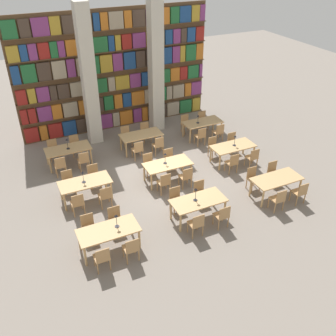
{
  "coord_description": "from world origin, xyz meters",
  "views": [
    {
      "loc": [
        -5.05,
        -11.02,
        8.17
      ],
      "look_at": [
        0.0,
        -0.27,
        0.68
      ],
      "focal_mm": 40.0,
      "sensor_mm": 36.0,
      "label": 1
    }
  ],
  "objects": [
    {
      "name": "chair_29",
      "position": [
        -0.39,
        3.33,
        0.47
      ],
      "size": [
        0.42,
        0.4,
        0.88
      ],
      "rotation": [
        0.0,
        0.0,
        3.14
      ],
      "color": "tan",
      "rests_on": "ground_plane"
    },
    {
      "name": "chair_3",
      "position": [
        -2.66,
        -2.0,
        0.47
      ],
      "size": [
        0.42,
        0.4,
        0.88
      ],
      "rotation": [
        0.0,
        0.0,
        3.14
      ],
      "color": "tan",
      "rests_on": "ground_plane"
    },
    {
      "name": "chair_6",
      "position": [
        0.5,
        -3.3,
        0.47
      ],
      "size": [
        0.42,
        0.4,
        0.88
      ],
      "color": "tan",
      "rests_on": "ground_plane"
    },
    {
      "name": "chair_17",
      "position": [
        -0.4,
        0.65,
        0.47
      ],
      "size": [
        0.42,
        0.4,
        0.88
      ],
      "rotation": [
        0.0,
        0.0,
        3.14
      ],
      "color": "tan",
      "rests_on": "ground_plane"
    },
    {
      "name": "chair_34",
      "position": [
        3.55,
        1.87,
        0.47
      ],
      "size": [
        0.42,
        0.4,
        0.88
      ],
      "color": "tan",
      "rests_on": "ground_plane"
    },
    {
      "name": "chair_9",
      "position": [
        2.7,
        -1.93,
        0.47
      ],
      "size": [
        0.42,
        0.4,
        0.88
      ],
      "rotation": [
        0.0,
        0.0,
        3.14
      ],
      "color": "tan",
      "rests_on": "ground_plane"
    },
    {
      "name": "chair_16",
      "position": [
        -0.4,
        -0.79,
        0.47
      ],
      "size": [
        0.42,
        0.4,
        0.88
      ],
      "color": "tan",
      "rests_on": "ground_plane"
    },
    {
      "name": "desk_lamp_1",
      "position": [
        -0.08,
        -2.55,
        1.09
      ],
      "size": [
        0.14,
        0.14,
        0.49
      ],
      "color": "#232328",
      "rests_on": "reading_table_1"
    },
    {
      "name": "desk_lamp_6",
      "position": [
        2.85,
        2.57,
        1.02
      ],
      "size": [
        0.14,
        0.14,
        0.4
      ],
      "color": "#232328",
      "rests_on": "reading_table_8"
    },
    {
      "name": "chair_35",
      "position": [
        3.55,
        3.31,
        0.47
      ],
      "size": [
        0.42,
        0.4,
        0.88
      ],
      "rotation": [
        0.0,
        0.0,
        3.14
      ],
      "color": "tan",
      "rests_on": "ground_plane"
    },
    {
      "name": "chair_8",
      "position": [
        2.7,
        -3.37,
        0.47
      ],
      "size": [
        0.42,
        0.4,
        0.88
      ],
      "color": "tan",
      "rests_on": "ground_plane"
    },
    {
      "name": "reading_table_5",
      "position": [
        3.1,
        0.05,
        0.67
      ],
      "size": [
        1.82,
        0.87,
        0.76
      ],
      "color": "tan",
      "rests_on": "ground_plane"
    },
    {
      "name": "chair_31",
      "position": [
        0.55,
        3.33,
        0.47
      ],
      "size": [
        0.42,
        0.4,
        0.88
      ],
      "rotation": [
        0.0,
        0.0,
        3.14
      ],
      "color": "tan",
      "rests_on": "ground_plane"
    },
    {
      "name": "chair_11",
      "position": [
        3.65,
        -1.93,
        0.47
      ],
      "size": [
        0.42,
        0.4,
        0.88
      ],
      "rotation": [
        0.0,
        0.0,
        3.14
      ],
      "color": "tan",
      "rests_on": "ground_plane"
    },
    {
      "name": "chair_26",
      "position": [
        -2.67,
        1.99,
        0.47
      ],
      "size": [
        0.42,
        0.4,
        0.88
      ],
      "color": "tan",
      "rests_on": "ground_plane"
    },
    {
      "name": "chair_23",
      "position": [
        3.59,
        0.77,
        0.47
      ],
      "size": [
        0.42,
        0.4,
        0.88
      ],
      "rotation": [
        0.0,
        0.0,
        3.14
      ],
      "color": "tan",
      "rests_on": "ground_plane"
    },
    {
      "name": "bookshelf_bank",
      "position": [
        0.02,
        5.42,
        2.69
      ],
      "size": [
        9.22,
        0.35,
        5.5
      ],
      "color": "brown",
      "rests_on": "ground_plane"
    },
    {
      "name": "chair_5",
      "position": [
        -0.44,
        -1.86,
        0.47
      ],
      "size": [
        0.42,
        0.4,
        0.88
      ],
      "rotation": [
        0.0,
        0.0,
        3.14
      ],
      "color": "tan",
      "rests_on": "ground_plane"
    },
    {
      "name": "chair_13",
      "position": [
        -3.55,
        0.77,
        0.47
      ],
      "size": [
        0.42,
        0.4,
        0.88
      ],
      "rotation": [
        0.0,
        0.0,
        3.14
      ],
      "color": "tan",
      "rests_on": "ground_plane"
    },
    {
      "name": "desk_lamp_0",
      "position": [
        -2.82,
        -2.69,
        1.07
      ],
      "size": [
        0.14,
        0.14,
        0.46
      ],
      "color": "#232328",
      "rests_on": "reading_table_0"
    },
    {
      "name": "chair_25",
      "position": [
        -3.59,
        3.43,
        0.47
      ],
      "size": [
        0.42,
        0.4,
        0.88
      ],
      "rotation": [
        0.0,
        0.0,
        3.14
      ],
      "color": "tan",
      "rests_on": "ground_plane"
    },
    {
      "name": "chair_4",
      "position": [
        -0.44,
        -3.3,
        0.47
      ],
      "size": [
        0.42,
        0.4,
        0.88
      ],
      "color": "tan",
      "rests_on": "ground_plane"
    },
    {
      "name": "chair_20",
      "position": [
        2.62,
        -0.67,
        0.47
      ],
      "size": [
        0.42,
        0.4,
        0.88
      ],
      "color": "tan",
      "rests_on": "ground_plane"
    },
    {
      "name": "chair_7",
      "position": [
        0.5,
        -1.86,
        0.47
      ],
      "size": [
        0.42,
        0.4,
        0.88
      ],
      "rotation": [
        0.0,
        0.0,
        3.14
      ],
      "color": "tan",
      "rests_on": "ground_plane"
    },
    {
      "name": "chair_14",
      "position": [
        -2.59,
        -0.67,
        0.47
      ],
      "size": [
        0.42,
        0.4,
        0.88
      ],
      "color": "tan",
      "rests_on": "ground_plane"
    },
    {
      "name": "chair_24",
      "position": [
        -3.59,
        1.99,
        0.47
      ],
      "size": [
        0.42,
        0.4,
        0.88
      ],
      "color": "tan",
      "rests_on": "ground_plane"
    },
    {
      "name": "reading_table_6",
      "position": [
        -3.1,
        2.71,
        0.67
      ],
      "size": [
        1.82,
        0.87,
        0.76
      ],
      "color": "tan",
      "rests_on": "ground_plane"
    },
    {
      "name": "chair_30",
      "position": [
        0.55,
        1.89,
        0.47
      ],
      "size": [
        0.42,
        0.4,
        0.88
      ],
      "color": "tan",
      "rests_on": "ground_plane"
    },
    {
      "name": "chair_19",
      "position": [
        0.5,
        0.65,
        0.47
      ],
      "size": [
        0.42,
        0.4,
        0.88
      ],
      "rotation": [
        0.0,
        0.0,
        3.14
      ],
      "color": "tan",
      "rests_on": "ground_plane"
    },
    {
      "name": "chair_2",
      "position": [
        -2.66,
        -3.44,
        0.47
      ],
      "size": [
        0.42,
        0.4,
        0.88
      ],
      "color": "tan",
      "rests_on": "ground_plane"
    },
    {
      "name": "reading_table_0",
      "position": [
        -3.1,
        -2.72,
        0.67
      ],
      "size": [
        1.82,
        0.87,
        0.76
      ],
      "color": "tan",
      "rests_on": "ground_plane"
    },
    {
      "name": "chair_1",
      "position": [
        -3.53,
        -2.0,
        0.47
      ],
      "size": [
        0.42,
        0.4,
        0.88
      ],
      "rotation": [
        0.0,
        0.0,
        3.14
      ],
      "color": "tan",
      "rests_on": "ground_plane"
    },
    {
      "name": "desk_lamp_3",
      "position": [
        -0.01,
        -0.03,
        1.06
      ],
      "size": [
        0.14,
        0.14,
        0.45
      ],
      "color": "#232328",
      "rests_on": "reading_table_4"
    },
    {
      "name": "chair_33",
      "position": [
        2.61,
        3.31,
        0.47
      ],
      "size": [
        0.42,
        0.4,
        0.88
      ],
      "rotation": [
        0.0,
        0.0,
        3.14
      ],
      "color": "tan",
      "rests_on": "ground_plane"
    },
    {
      "name": "reading_table_3",
      "position": [
        -3.09,
        0.05,
        0.67
      ],
      "size": [
        1.82,
        0.87,
        0.76
      ],
      "color": "tan",
      "rests_on": "ground_plane"
    },
    {
      "name": "ground_plane",
      "position": [
        0.0,
        0.0,
        0.0
      ],
      "size": [
        40.0,
        40.0,
        0.0
      ],
      "primitive_type": "plane",
      "color": "gray"
    },
    {
      "name": "reading_table_8",
      "position": [
        3.11,
        2.59,
        0.67
      ],
      "size": [
        1.82,
        0.87,
        0.76
      ],
      "color": "tan",
      "rests_on": "ground_plane"
    },
    {
      "name": "reading_table_1",
      "position": [
        0.01,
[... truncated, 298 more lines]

